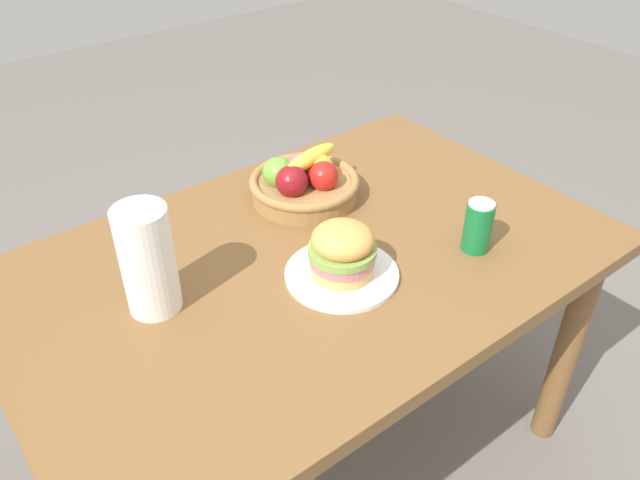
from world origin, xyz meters
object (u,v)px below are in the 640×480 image
object	(u,v)px
plate	(342,274)
sandwich	(342,250)
soda_can	(478,226)
paper_towel_roll	(148,260)
fruit_basket	(304,182)

from	to	relation	value
plate	sandwich	world-z (taller)	sandwich
sandwich	soda_can	xyz separation A→B (m)	(0.32, -0.11, -0.01)
paper_towel_roll	plate	bearing A→B (deg)	-23.90
fruit_basket	paper_towel_roll	xyz separation A→B (m)	(-0.50, -0.15, 0.07)
plate	soda_can	distance (m)	0.34
fruit_basket	paper_towel_roll	size ratio (longest dim) A/B	1.21
plate	fruit_basket	size ratio (longest dim) A/B	0.88
sandwich	paper_towel_roll	size ratio (longest dim) A/B	0.63
sandwich	fruit_basket	size ratio (longest dim) A/B	0.52
plate	sandwich	distance (m)	0.07
fruit_basket	paper_towel_roll	bearing A→B (deg)	-163.03
soda_can	paper_towel_roll	bearing A→B (deg)	158.19
soda_can	fruit_basket	xyz separation A→B (m)	(-0.18, 0.43, -0.01)
plate	fruit_basket	bearing A→B (deg)	67.35
soda_can	fruit_basket	size ratio (longest dim) A/B	0.43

